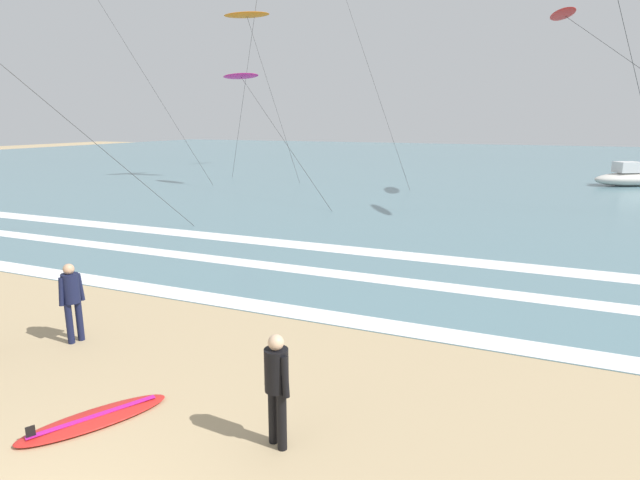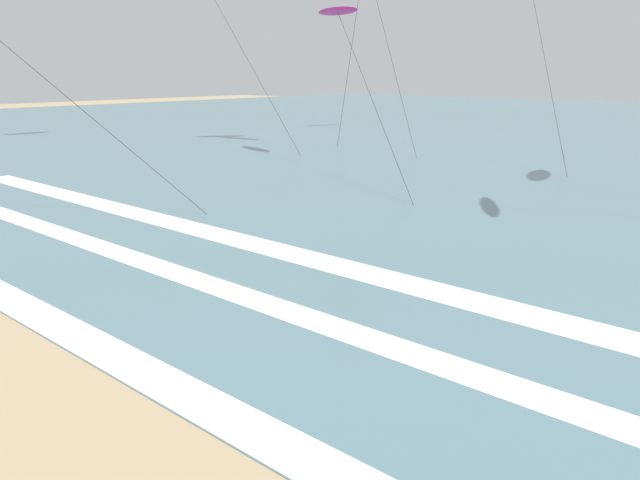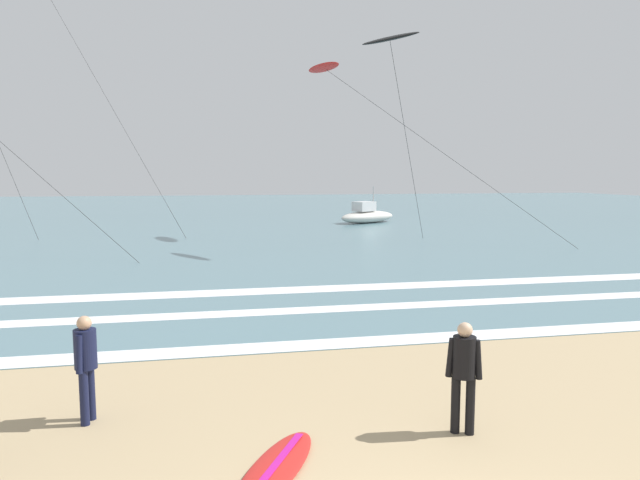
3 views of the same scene
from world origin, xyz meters
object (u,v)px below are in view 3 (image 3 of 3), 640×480
surfer_right_near (86,359)px  surfer_foreground_main (464,367)px  surfboard_foreground_flat (276,468)px  kite_red_far_left (325,69)px  kite_black_low_near (390,40)px  offshore_boat (367,216)px

surfer_right_near → surfer_foreground_main: 5.43m
surfboard_foreground_flat → kite_red_far_left: bearing=76.8°
surfer_right_near → kite_black_low_near: bearing=59.0°
surfboard_foreground_flat → surfer_right_near: bearing=141.9°
kite_black_low_near → offshore_boat: 19.02m
surfer_right_near → kite_black_low_near: 21.19m
surfer_right_near → surfer_foreground_main: (5.24, -1.43, 0.00)m
kite_red_far_left → offshore_boat: size_ratio=2.24×
surfer_right_near → surfboard_foreground_flat: (2.53, -1.98, -0.91)m
surfer_foreground_main → kite_black_low_near: kite_black_low_near is taller
surfer_foreground_main → kite_black_low_near: size_ratio=0.16×
surfer_right_near → surfboard_foreground_flat: surfer_right_near is taller
surfer_right_near → kite_black_low_near: kite_black_low_near is taller
surfer_right_near → kite_red_far_left: kite_red_far_left is taller
surfer_right_near → surfer_foreground_main: size_ratio=1.00×
surfer_foreground_main → kite_black_low_near: 20.54m
surfer_foreground_main → offshore_boat: offshore_boat is taller
surfer_right_near → surfboard_foreground_flat: 3.34m
kite_black_low_near → surfer_right_near: bearing=-121.0°
surfboard_foreground_flat → surfer_foreground_main: bearing=11.4°
kite_red_far_left → kite_black_low_near: bearing=-78.8°
kite_black_low_near → surfboard_foreground_flat: bearing=-111.8°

